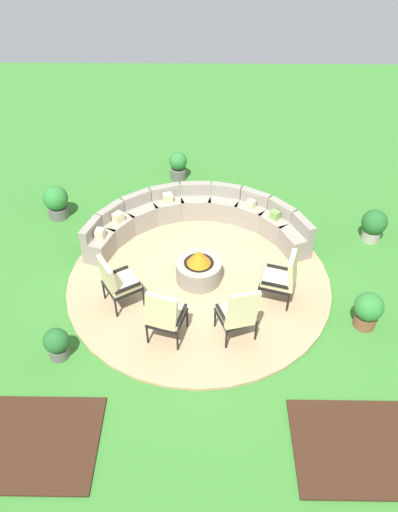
{
  "coord_description": "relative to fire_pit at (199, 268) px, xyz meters",
  "views": [
    {
      "loc": [
        0.1,
        -6.91,
        6.44
      ],
      "look_at": [
        0.0,
        0.2,
        0.45
      ],
      "focal_mm": 34.74,
      "sensor_mm": 36.0,
      "label": 1
    }
  ],
  "objects": [
    {
      "name": "potted_plant_3",
      "position": [
        2.87,
        -1.08,
        0.06
      ],
      "size": [
        0.49,
        0.49,
        0.69
      ],
      "color": "brown",
      "rests_on": "ground_plane"
    },
    {
      "name": "lounge_chair_front_right",
      "position": [
        -0.52,
        -1.48,
        0.32
      ],
      "size": [
        0.69,
        0.71,
        1.15
      ],
      "rotation": [
        0.0,
        0.0,
        6.02
      ],
      "color": "black",
      "rests_on": "patio_circle"
    },
    {
      "name": "patio_circle",
      "position": [
        0.0,
        0.0,
        -0.29
      ],
      "size": [
        4.96,
        4.96,
        0.06
      ],
      "primitive_type": "cylinder",
      "color": "tan",
      "rests_on": "ground_plane"
    },
    {
      "name": "potted_plant_0",
      "position": [
        -2.24,
        -1.82,
        -0.01
      ],
      "size": [
        0.41,
        0.41,
        0.58
      ],
      "color": "#605B56",
      "rests_on": "ground_plane"
    },
    {
      "name": "mulch_bed_left",
      "position": [
        -2.23,
        -3.36,
        -0.3
      ],
      "size": [
        1.77,
        1.46,
        0.04
      ],
      "primitive_type": "cube",
      "color": "#382114",
      "rests_on": "ground_plane"
    },
    {
      "name": "fire_pit",
      "position": [
        0.0,
        0.0,
        0.0
      ],
      "size": [
        0.86,
        0.86,
        0.68
      ],
      "color": "gray",
      "rests_on": "patio_circle"
    },
    {
      "name": "potted_plant_4",
      "position": [
        -0.56,
        3.73,
        0.05
      ],
      "size": [
        0.44,
        0.44,
        0.7
      ],
      "color": "#605B56",
      "rests_on": "ground_plane"
    },
    {
      "name": "lounge_chair_back_right",
      "position": [
        1.47,
        -0.53,
        0.29
      ],
      "size": [
        0.72,
        0.67,
        1.05
      ],
      "rotation": [
        0.0,
        0.0,
        7.56
      ],
      "color": "black",
      "rests_on": "patio_circle"
    },
    {
      "name": "potted_plant_2",
      "position": [
        -3.15,
        2.07,
        0.08
      ],
      "size": [
        0.54,
        0.54,
        0.76
      ],
      "color": "#605B56",
      "rests_on": "ground_plane"
    },
    {
      "name": "mulch_bed_right",
      "position": [
        2.23,
        -3.36,
        -0.3
      ],
      "size": [
        1.77,
        1.46,
        0.04
      ],
      "primitive_type": "cube",
      "color": "#382114",
      "rests_on": "ground_plane"
    },
    {
      "name": "lounge_chair_front_left",
      "position": [
        -1.41,
        -0.68,
        0.29
      ],
      "size": [
        0.78,
        0.78,
        1.05
      ],
      "rotation": [
        0.0,
        0.0,
        5.28
      ],
      "color": "black",
      "rests_on": "patio_circle"
    },
    {
      "name": "lounge_chair_back_left",
      "position": [
        0.66,
        -1.42,
        0.31
      ],
      "size": [
        0.72,
        0.72,
        1.12
      ],
      "rotation": [
        0.0,
        0.0,
        6.64
      ],
      "color": "black",
      "rests_on": "patio_circle"
    },
    {
      "name": "ground_plane",
      "position": [
        0.0,
        0.0,
        -0.32
      ],
      "size": [
        24.0,
        24.0,
        0.0
      ],
      "primitive_type": "plane",
      "color": "#387A2D"
    },
    {
      "name": "curved_stone_bench",
      "position": [
        -0.08,
        1.51,
        0.05
      ],
      "size": [
        4.51,
        2.03,
        0.75
      ],
      "color": "gray",
      "rests_on": "patio_circle"
    },
    {
      "name": "potted_plant_1",
      "position": [
        3.59,
        1.34,
        0.07
      ],
      "size": [
        0.52,
        0.52,
        0.71
      ],
      "color": "#A89E8E",
      "rests_on": "ground_plane"
    }
  ]
}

